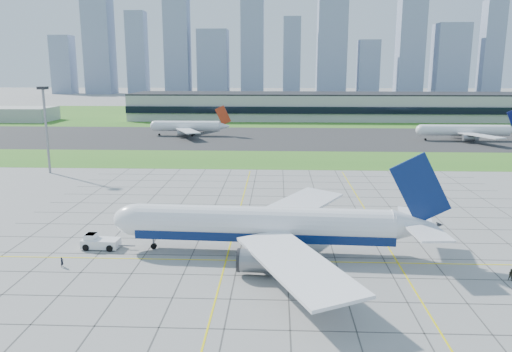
% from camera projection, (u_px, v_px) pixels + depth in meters
% --- Properties ---
extents(ground, '(1400.00, 1400.00, 0.00)m').
position_uv_depth(ground, '(287.00, 257.00, 83.52)').
color(ground, gray).
rests_on(ground, ground).
extents(grass_median, '(700.00, 35.00, 0.04)m').
position_uv_depth(grass_median, '(282.00, 160.00, 171.37)').
color(grass_median, '#327020').
rests_on(grass_median, ground).
extents(asphalt_taxiway, '(700.00, 75.00, 0.04)m').
position_uv_depth(asphalt_taxiway, '(281.00, 138.00, 225.05)').
color(asphalt_taxiway, '#383838').
rests_on(asphalt_taxiway, ground).
extents(grass_far, '(700.00, 145.00, 0.04)m').
position_uv_depth(grass_far, '(280.00, 115.00, 332.42)').
color(grass_far, '#327020').
rests_on(grass_far, ground).
extents(apron_markings, '(120.00, 130.00, 0.03)m').
position_uv_depth(apron_markings, '(288.00, 235.00, 94.33)').
color(apron_markings, '#474744').
rests_on(apron_markings, ground).
extents(terminal, '(260.00, 43.00, 15.80)m').
position_uv_depth(terminal, '(346.00, 106.00, 304.52)').
color(terminal, '#B7B7B2').
rests_on(terminal, ground).
extents(service_block, '(50.00, 25.00, 8.00)m').
position_uv_depth(service_block, '(10.00, 114.00, 294.42)').
color(service_block, '#B7B7B2').
rests_on(service_block, ground).
extents(light_mast, '(2.50, 2.50, 25.60)m').
position_uv_depth(light_mast, '(45.00, 119.00, 146.48)').
color(light_mast, gray).
rests_on(light_mast, ground).
extents(city_skyline, '(523.00, 32.40, 160.00)m').
position_uv_depth(city_skyline, '(272.00, 43.00, 578.84)').
color(city_skyline, '#8391AB').
rests_on(city_skyline, ground).
extents(airliner, '(56.74, 57.41, 17.85)m').
position_uv_depth(airliner, '(266.00, 225.00, 84.36)').
color(airliner, white).
rests_on(airliner, ground).
extents(pushback_tug, '(9.41, 3.55, 2.60)m').
position_uv_depth(pushback_tug, '(99.00, 242.00, 87.25)').
color(pushback_tug, white).
rests_on(pushback_tug, ground).
extents(crew_near, '(0.53, 0.67, 1.62)m').
position_uv_depth(crew_near, '(62.00, 262.00, 79.08)').
color(crew_near, black).
rests_on(crew_near, ground).
extents(crew_far, '(1.09, 0.97, 1.88)m').
position_uv_depth(crew_far, '(511.00, 275.00, 73.86)').
color(crew_far, '#2A281C').
rests_on(crew_far, ground).
extents(distant_jet_1, '(35.33, 42.66, 14.08)m').
position_uv_depth(distant_jet_1, '(189.00, 126.00, 230.62)').
color(distant_jet_1, white).
rests_on(distant_jet_1, ground).
extents(distant_jet_2, '(42.98, 42.66, 14.08)m').
position_uv_depth(distant_jet_2, '(466.00, 130.00, 215.08)').
color(distant_jet_2, white).
rests_on(distant_jet_2, ground).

